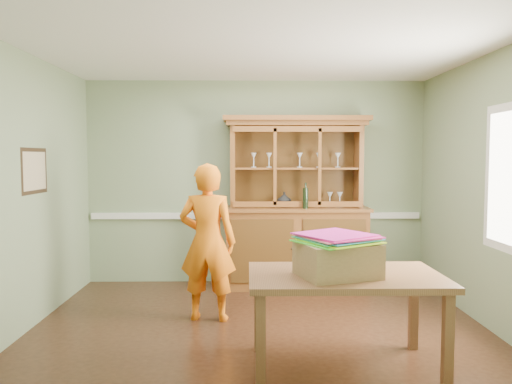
{
  "coord_description": "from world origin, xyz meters",
  "views": [
    {
      "loc": [
        -0.11,
        -4.7,
        1.69
      ],
      "look_at": [
        -0.03,
        0.4,
        1.33
      ],
      "focal_mm": 35.0,
      "sensor_mm": 36.0,
      "label": 1
    }
  ],
  "objects_px": {
    "dining_table": "(345,285)",
    "china_hutch": "(296,227)",
    "person": "(208,242)",
    "cardboard_box": "(338,259)"
  },
  "relations": [
    {
      "from": "dining_table",
      "to": "china_hutch",
      "type": "bearing_deg",
      "value": 93.29
    },
    {
      "from": "china_hutch",
      "to": "person",
      "type": "height_order",
      "value": "china_hutch"
    },
    {
      "from": "china_hutch",
      "to": "dining_table",
      "type": "distance_m",
      "value": 2.56
    },
    {
      "from": "person",
      "to": "cardboard_box",
      "type": "bearing_deg",
      "value": 137.74
    },
    {
      "from": "dining_table",
      "to": "person",
      "type": "bearing_deg",
      "value": 134.48
    },
    {
      "from": "dining_table",
      "to": "person",
      "type": "height_order",
      "value": "person"
    },
    {
      "from": "dining_table",
      "to": "person",
      "type": "xyz_separation_m",
      "value": [
        -1.19,
        1.21,
        0.14
      ]
    },
    {
      "from": "china_hutch",
      "to": "cardboard_box",
      "type": "bearing_deg",
      "value": -88.51
    },
    {
      "from": "cardboard_box",
      "to": "person",
      "type": "height_order",
      "value": "person"
    },
    {
      "from": "china_hutch",
      "to": "cardboard_box",
      "type": "distance_m",
      "value": 2.64
    }
  ]
}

